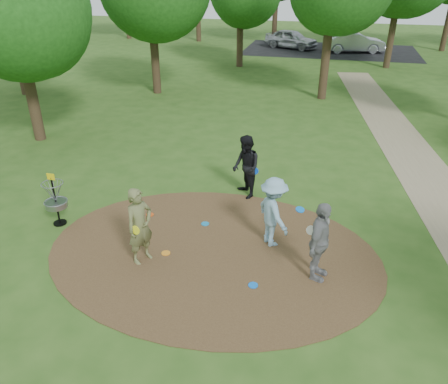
# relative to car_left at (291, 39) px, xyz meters

# --- Properties ---
(ground) EXTENTS (100.00, 100.00, 0.00)m
(ground) POSITION_rel_car_left_xyz_m (1.29, -30.19, -0.77)
(ground) COLOR #2D5119
(ground) RESTS_ON ground
(dirt_clearing) EXTENTS (8.40, 8.40, 0.02)m
(dirt_clearing) POSITION_rel_car_left_xyz_m (1.29, -30.19, -0.76)
(dirt_clearing) COLOR #47301C
(dirt_clearing) RESTS_ON ground
(parking_lot) EXTENTS (14.00, 8.00, 0.01)m
(parking_lot) POSITION_rel_car_left_xyz_m (3.29, -0.19, -0.76)
(parking_lot) COLOR black
(parking_lot) RESTS_ON ground
(player_observer_with_disc) EXTENTS (0.74, 0.84, 1.94)m
(player_observer_with_disc) POSITION_rel_car_left_xyz_m (-0.28, -30.91, 0.21)
(player_observer_with_disc) COLOR #656A3D
(player_observer_with_disc) RESTS_ON ground
(player_throwing_with_disc) EXTENTS (1.45, 1.38, 1.86)m
(player_throwing_with_disc) POSITION_rel_car_left_xyz_m (2.67, -29.45, 0.17)
(player_throwing_with_disc) COLOR #84AEC4
(player_throwing_with_disc) RESTS_ON ground
(player_walking_with_disc) EXTENTS (1.14, 1.20, 1.96)m
(player_walking_with_disc) POSITION_rel_car_left_xyz_m (1.49, -27.04, 0.22)
(player_walking_with_disc) COLOR black
(player_walking_with_disc) RESTS_ON ground
(player_waiting_with_disc) EXTENTS (0.74, 1.22, 1.94)m
(player_waiting_with_disc) POSITION_rel_car_left_xyz_m (3.86, -30.57, 0.21)
(player_waiting_with_disc) COLOR gray
(player_waiting_with_disc) RESTS_ON ground
(disc_ground_cyan) EXTENTS (0.22, 0.22, 0.02)m
(disc_ground_cyan) POSITION_rel_car_left_xyz_m (0.75, -28.98, -0.74)
(disc_ground_cyan) COLOR #167EB7
(disc_ground_cyan) RESTS_ON dirt_clearing
(disc_ground_blue) EXTENTS (0.22, 0.22, 0.02)m
(disc_ground_blue) POSITION_rel_car_left_xyz_m (2.52, -31.24, -0.74)
(disc_ground_blue) COLOR blue
(disc_ground_blue) RESTS_ON dirt_clearing
(disc_ground_red) EXTENTS (0.22, 0.22, 0.02)m
(disc_ground_red) POSITION_rel_car_left_xyz_m (-0.94, -28.89, -0.74)
(disc_ground_red) COLOR #CD4714
(disc_ground_red) RESTS_ON dirt_clearing
(car_left) EXTENTS (4.84, 3.37, 1.53)m
(car_left) POSITION_rel_car_left_xyz_m (0.00, 0.00, 0.00)
(car_left) COLOR #ACAFB4
(car_left) RESTS_ON ground
(car_right) EXTENTS (5.06, 2.71, 1.58)m
(car_right) POSITION_rel_car_left_xyz_m (5.14, -0.72, 0.03)
(car_right) COLOR #A7AAAF
(car_right) RESTS_ON ground
(disc_ground_orange) EXTENTS (0.22, 0.22, 0.02)m
(disc_ground_orange) POSITION_rel_car_left_xyz_m (0.17, -30.55, -0.74)
(disc_ground_orange) COLOR orange
(disc_ground_orange) RESTS_ON dirt_clearing
(disc_golf_basket) EXTENTS (0.63, 0.63, 1.54)m
(disc_golf_basket) POSITION_rel_car_left_xyz_m (-3.21, -29.89, 0.11)
(disc_golf_basket) COLOR black
(disc_golf_basket) RESTS_ON ground
(tree_ring) EXTENTS (36.76, 45.81, 9.07)m
(tree_ring) POSITION_rel_car_left_xyz_m (2.45, -22.05, 4.35)
(tree_ring) COLOR #332316
(tree_ring) RESTS_ON ground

